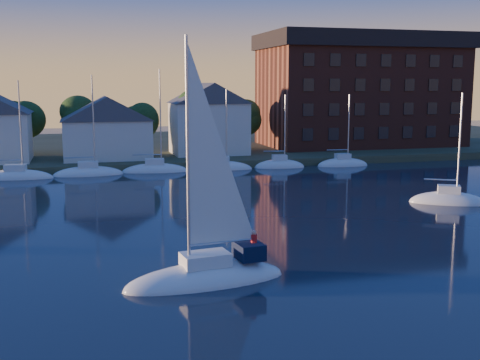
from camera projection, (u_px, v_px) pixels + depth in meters
name	position (u px, v px, depth m)	size (l,w,h in m)	color
ground	(324.00, 331.00, 26.15)	(260.00, 260.00, 0.00)	black
shoreline_land	(139.00, 150.00, 97.52)	(160.00, 50.00, 2.00)	#353D23
wooden_dock	(159.00, 169.00, 75.63)	(120.00, 3.00, 1.00)	brown
clubhouse_centre	(107.00, 127.00, 78.00)	(11.55, 8.40, 8.08)	white
clubhouse_east	(208.00, 118.00, 83.46)	(10.50, 8.40, 9.80)	white
condo_block	(360.00, 89.00, 95.37)	(31.00, 17.00, 17.40)	brown
tree_line	(161.00, 109.00, 85.50)	(93.40, 5.40, 8.90)	#362718
moored_fleet	(95.00, 175.00, 70.66)	(71.50, 2.40, 12.05)	white
hero_sailboat	(208.00, 272.00, 32.51)	(9.38, 3.98, 14.18)	white
drifting_sailboat_right	(448.00, 202.00, 54.04)	(7.08, 5.36, 10.97)	white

